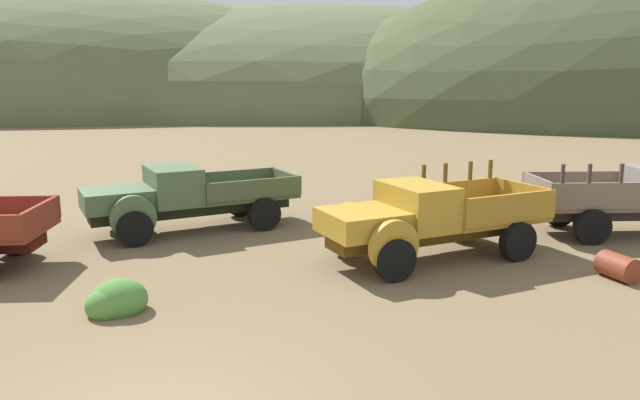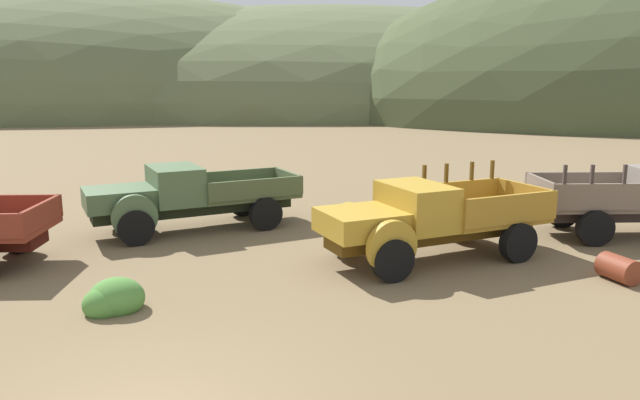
# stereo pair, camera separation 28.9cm
# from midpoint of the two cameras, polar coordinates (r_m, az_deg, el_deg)

# --- Properties ---
(hill_center) EXTENTS (96.04, 58.58, 30.88)m
(hill_center) POSITION_cam_midpoint_polar(r_m,az_deg,el_deg) (88.27, -22.94, 7.86)
(hill_center) COLOR #56603D
(hill_center) RESTS_ON ground
(hill_far_left) EXTENTS (119.84, 74.18, 29.00)m
(hill_far_left) POSITION_cam_midpoint_polar(r_m,az_deg,el_deg) (93.03, 0.47, 8.90)
(hill_far_left) COLOR #56603D
(hill_far_left) RESTS_ON ground
(truck_weathered_green) EXTENTS (6.30, 3.80, 1.89)m
(truck_weathered_green) POSITION_cam_midpoint_polar(r_m,az_deg,el_deg) (17.60, -13.98, 0.19)
(truck_weathered_green) COLOR #232B1B
(truck_weathered_green) RESTS_ON ground
(truck_mustard) EXTENTS (6.05, 3.65, 2.16)m
(truck_mustard) POSITION_cam_midpoint_polar(r_m,az_deg,el_deg) (14.58, 8.92, -1.91)
(truck_mustard) COLOR #593D12
(truck_mustard) RESTS_ON ground
(oil_drum_tipped) EXTENTS (0.72, 0.94, 0.56)m
(oil_drum_tipped) POSITION_cam_midpoint_polar(r_m,az_deg,el_deg) (14.71, 26.05, -5.74)
(oil_drum_tipped) COLOR brown
(oil_drum_tipped) RESTS_ON ground
(bush_front_left) EXTENTS (1.13, 1.00, 0.80)m
(bush_front_left) POSITION_cam_midpoint_polar(r_m,az_deg,el_deg) (12.15, -19.59, -9.13)
(bush_front_left) COLOR #4C8438
(bush_front_left) RESTS_ON ground
(bush_near_barrel) EXTENTS (0.78, 0.70, 0.67)m
(bush_near_barrel) POSITION_cam_midpoint_polar(r_m,az_deg,el_deg) (20.65, -13.84, -0.44)
(bush_near_barrel) COLOR #3D702D
(bush_near_barrel) RESTS_ON ground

